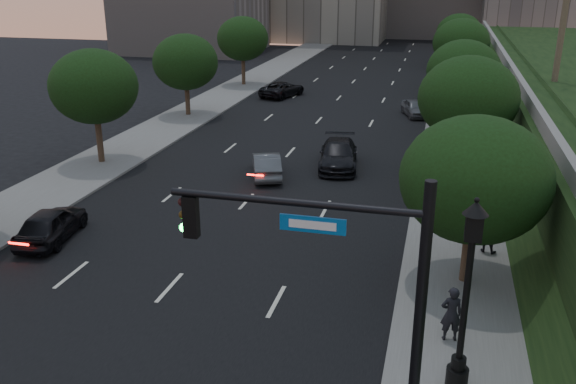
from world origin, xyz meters
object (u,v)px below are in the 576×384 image
(sedan_near_left, at_px, (51,224))
(pedestrian_c, at_px, (447,186))
(sedan_mid_left, at_px, (266,165))
(pedestrian_a, at_px, (451,314))
(street_lamp, at_px, (465,305))
(sedan_near_right, at_px, (338,155))
(sedan_far_right, at_px, (415,108))
(traffic_signal_mast, at_px, (367,324))
(sedan_far_left, at_px, (282,89))
(pedestrian_b, at_px, (488,233))

(sedan_near_left, bearing_deg, pedestrian_c, -162.31)
(sedan_mid_left, height_order, pedestrian_a, pedestrian_a)
(street_lamp, bearing_deg, sedan_mid_left, 121.67)
(sedan_near_right, xyz_separation_m, sedan_far_right, (3.57, 14.61, -0.11))
(traffic_signal_mast, height_order, street_lamp, traffic_signal_mast)
(sedan_near_left, relative_size, pedestrian_a, 2.39)
(pedestrian_a, bearing_deg, sedan_near_right, -82.18)
(sedan_near_left, xyz_separation_m, pedestrian_a, (16.37, -3.77, 0.32))
(sedan_far_left, xyz_separation_m, sedan_far_right, (12.11, -5.10, -0.04))
(sedan_near_left, distance_m, pedestrian_a, 16.80)
(sedan_far_left, bearing_deg, pedestrian_b, 137.24)
(traffic_signal_mast, relative_size, pedestrian_b, 4.34)
(pedestrian_a, bearing_deg, sedan_far_right, -97.78)
(traffic_signal_mast, height_order, sedan_far_right, traffic_signal_mast)
(street_lamp, relative_size, sedan_mid_left, 1.34)
(sedan_near_left, distance_m, sedan_mid_left, 12.25)
(street_lamp, distance_m, pedestrian_c, 14.11)
(traffic_signal_mast, xyz_separation_m, pedestrian_b, (3.41, 12.18, -2.72))
(sedan_near_right, distance_m, pedestrian_b, 12.70)
(sedan_mid_left, relative_size, sedan_far_left, 0.84)
(sedan_near_right, height_order, pedestrian_c, pedestrian_c)
(sedan_near_left, height_order, sedan_far_left, sedan_near_left)
(street_lamp, distance_m, pedestrian_a, 2.75)
(sedan_far_left, xyz_separation_m, pedestrian_b, (16.32, -29.76, 0.27))
(sedan_near_right, bearing_deg, sedan_near_left, -135.43)
(sedan_far_right, height_order, pedestrian_b, pedestrian_b)
(street_lamp, bearing_deg, sedan_far_left, 111.27)
(sedan_near_left, bearing_deg, pedestrian_a, 158.33)
(sedan_mid_left, bearing_deg, traffic_signal_mast, 92.45)
(sedan_mid_left, relative_size, sedan_near_right, 0.80)
(street_lamp, distance_m, sedan_mid_left, 19.39)
(street_lamp, xyz_separation_m, sedan_mid_left, (-10.13, 16.42, -1.95))
(sedan_far_right, relative_size, pedestrian_c, 2.10)
(pedestrian_c, bearing_deg, sedan_near_left, -0.60)
(pedestrian_a, bearing_deg, street_lamp, 82.45)
(sedan_near_left, xyz_separation_m, sedan_near_right, (10.02, 13.07, 0.04))
(sedan_near_left, height_order, sedan_near_right, sedan_near_right)
(pedestrian_b, relative_size, pedestrian_c, 0.88)
(pedestrian_a, bearing_deg, sedan_mid_left, -67.87)
(traffic_signal_mast, bearing_deg, pedestrian_b, 74.36)
(street_lamp, height_order, sedan_near_right, street_lamp)
(sedan_mid_left, bearing_deg, sedan_far_left, -97.09)
(street_lamp, xyz_separation_m, sedan_near_left, (-16.58, 6.00, -1.91))
(sedan_near_right, bearing_deg, sedan_far_right, 68.33)
(traffic_signal_mast, height_order, pedestrian_a, traffic_signal_mast)
(sedan_near_right, relative_size, sedan_far_right, 1.37)
(pedestrian_a, distance_m, pedestrian_c, 11.79)
(sedan_near_left, xyz_separation_m, pedestrian_c, (16.15, 8.02, 0.34))
(pedestrian_c, bearing_deg, street_lamp, 64.72)
(sedan_mid_left, height_order, sedan_near_right, sedan_near_right)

